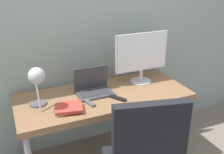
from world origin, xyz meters
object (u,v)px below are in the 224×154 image
at_px(book_stack, 68,108).
at_px(monitor, 142,55).
at_px(laptop, 94,88).
at_px(desk_lamp, 37,80).

bearing_deg(book_stack, monitor, 18.66).
height_order(laptop, desk_lamp, desk_lamp).
xyz_separation_m(laptop, book_stack, (-0.31, -0.23, -0.03)).
bearing_deg(book_stack, laptop, 37.04).
distance_m(desk_lamp, book_stack, 0.35).
relative_size(laptop, book_stack, 1.30).
distance_m(laptop, desk_lamp, 0.60).
relative_size(desk_lamp, book_stack, 1.52).
bearing_deg(desk_lamp, monitor, 10.37).
xyz_separation_m(monitor, desk_lamp, (-1.07, -0.20, -0.01)).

